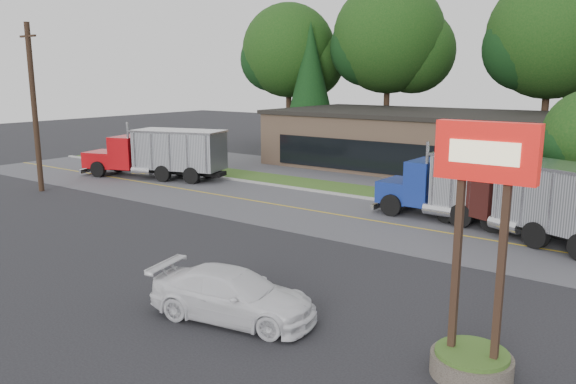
# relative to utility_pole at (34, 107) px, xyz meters

# --- Properties ---
(ground) EXTENTS (140.00, 140.00, 0.00)m
(ground) POSITION_rel_utility_pole_xyz_m (18.00, -3.50, -5.09)
(ground) COLOR #2B2B2F
(ground) RESTS_ON ground
(road) EXTENTS (60.00, 8.00, 0.02)m
(road) POSITION_rel_utility_pole_xyz_m (18.00, 5.50, -5.09)
(road) COLOR slate
(road) RESTS_ON ground
(center_line) EXTENTS (60.00, 0.12, 0.01)m
(center_line) POSITION_rel_utility_pole_xyz_m (18.00, 5.50, -5.09)
(center_line) COLOR gold
(center_line) RESTS_ON ground
(curb) EXTENTS (60.00, 0.30, 0.12)m
(curb) POSITION_rel_utility_pole_xyz_m (18.00, 9.70, -5.09)
(curb) COLOR #9E9E99
(curb) RESTS_ON ground
(grass_verge) EXTENTS (60.00, 3.40, 0.03)m
(grass_verge) POSITION_rel_utility_pole_xyz_m (18.00, 11.50, -5.09)
(grass_verge) COLOR #385B1F
(grass_verge) RESTS_ON ground
(far_parking) EXTENTS (60.00, 7.00, 0.02)m
(far_parking) POSITION_rel_utility_pole_xyz_m (18.00, 16.50, -5.09)
(far_parking) COLOR slate
(far_parking) RESTS_ON ground
(strip_mall) EXTENTS (32.00, 12.00, 4.00)m
(strip_mall) POSITION_rel_utility_pole_xyz_m (20.00, 22.50, -3.09)
(strip_mall) COLOR #A07C62
(strip_mall) RESTS_ON ground
(utility_pole) EXTENTS (1.60, 0.32, 10.00)m
(utility_pole) POSITION_rel_utility_pole_xyz_m (0.00, 0.00, 0.00)
(utility_pole) COLOR #382619
(utility_pole) RESTS_ON ground
(bilo_sign) EXTENTS (2.20, 1.90, 5.95)m
(bilo_sign) POSITION_rel_utility_pole_xyz_m (28.50, -6.00, -3.07)
(bilo_sign) COLOR #6B6054
(bilo_sign) RESTS_ON ground
(tree_far_a) EXTENTS (9.88, 9.30, 14.09)m
(tree_far_a) POSITION_rel_utility_pole_xyz_m (-1.85, 28.62, 3.90)
(tree_far_a) COLOR #382619
(tree_far_a) RESTS_ON ground
(tree_far_b) EXTENTS (10.93, 10.29, 15.60)m
(tree_far_b) POSITION_rel_utility_pole_xyz_m (8.17, 30.63, 4.86)
(tree_far_b) COLOR #382619
(tree_far_b) RESTS_ON ground
(tree_far_c) EXTENTS (10.52, 9.90, 15.00)m
(tree_far_c) POSITION_rel_utility_pole_xyz_m (22.16, 30.63, 4.48)
(tree_far_c) COLOR #382619
(tree_far_c) RESTS_ON ground
(evergreen_left) EXTENTS (5.25, 5.25, 11.94)m
(evergreen_left) POSITION_rel_utility_pole_xyz_m (2.00, 26.50, 1.47)
(evergreen_left) COLOR #382619
(evergreen_left) RESTS_ON ground
(dump_truck_red) EXTENTS (10.57, 5.27, 3.36)m
(dump_truck_red) POSITION_rel_utility_pole_xyz_m (2.67, 7.32, -3.28)
(dump_truck_red) COLOR black
(dump_truck_red) RESTS_ON ground
(dump_truck_blue) EXTENTS (7.25, 2.79, 3.36)m
(dump_truck_blue) POSITION_rel_utility_pole_xyz_m (23.20, 8.00, -3.29)
(dump_truck_blue) COLOR black
(dump_truck_blue) RESTS_ON ground
(dump_truck_maroon) EXTENTS (9.74, 5.85, 3.36)m
(dump_truck_maroon) POSITION_rel_utility_pole_xyz_m (27.07, 6.76, -3.28)
(dump_truck_maroon) COLOR black
(dump_truck_maroon) RESTS_ON ground
(rally_car) EXTENTS (5.29, 3.03, 1.44)m
(rally_car) POSITION_rel_utility_pole_xyz_m (21.88, -6.92, -4.37)
(rally_car) COLOR white
(rally_car) RESTS_ON ground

